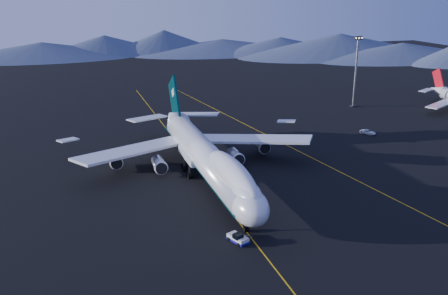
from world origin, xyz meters
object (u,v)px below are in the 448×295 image
object	(u,v)px
boeing_747	(206,156)
floodlight_mast	(356,72)
service_van	(368,132)
pushback_tug	(238,239)

from	to	relation	value
boeing_747	floodlight_mast	distance (m)	90.56
boeing_747	service_van	world-z (taller)	boeing_747
floodlight_mast	boeing_747	bearing A→B (deg)	-142.94
boeing_747	pushback_tug	xyz separation A→B (m)	(-2.69, -29.73, -5.26)
service_van	floodlight_mast	bearing A→B (deg)	39.83
floodlight_mast	pushback_tug	bearing A→B (deg)	-131.61
service_van	floodlight_mast	xyz separation A→B (m)	(15.30, 33.23, 12.31)
boeing_747	service_van	xyz separation A→B (m)	(56.74, 21.17, -5.15)
pushback_tug	floodlight_mast	distance (m)	113.21
pushback_tug	service_van	bearing A→B (deg)	18.94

